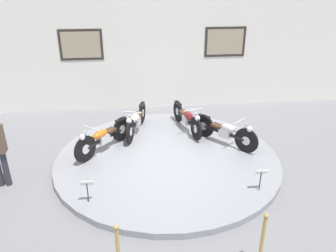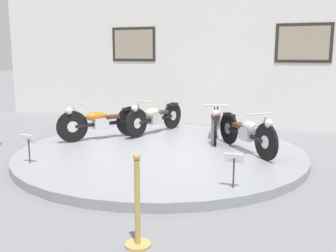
{
  "view_description": "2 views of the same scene",
  "coord_description": "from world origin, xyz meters",
  "px_view_note": "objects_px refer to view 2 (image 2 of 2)",
  "views": [
    {
      "loc": [
        -0.79,
        -7.19,
        4.26
      ],
      "look_at": [
        0.04,
        0.19,
        0.88
      ],
      "focal_mm": 35.0,
      "sensor_mm": 36.0,
      "label": 1
    },
    {
      "loc": [
        2.81,
        -6.97,
        2.04
      ],
      "look_at": [
        0.05,
        0.25,
        0.58
      ],
      "focal_mm": 42.0,
      "sensor_mm": 36.0,
      "label": 2
    }
  ],
  "objects_px": {
    "motorcycle_orange": "(101,121)",
    "info_placard_front_centre": "(234,163)",
    "motorcycle_maroon": "(216,121)",
    "motorcycle_silver": "(247,132)",
    "motorcycle_cream": "(154,117)",
    "info_placard_front_left": "(29,142)",
    "stanchion_post_right_of_entry": "(138,216)"
  },
  "relations": [
    {
      "from": "motorcycle_cream",
      "to": "info_placard_front_left",
      "type": "distance_m",
      "value": 3.29
    },
    {
      "from": "motorcycle_cream",
      "to": "motorcycle_orange",
      "type": "bearing_deg",
      "value": -130.63
    },
    {
      "from": "info_placard_front_centre",
      "to": "motorcycle_silver",
      "type": "bearing_deg",
      "value": 94.76
    },
    {
      "from": "motorcycle_orange",
      "to": "info_placard_front_centre",
      "type": "xyz_separation_m",
      "value": [
        3.38,
        -2.11,
        -0.03
      ]
    },
    {
      "from": "motorcycle_silver",
      "to": "stanchion_post_right_of_entry",
      "type": "xyz_separation_m",
      "value": [
        -0.48,
        -3.89,
        -0.2
      ]
    },
    {
      "from": "motorcycle_orange",
      "to": "info_placard_front_centre",
      "type": "relative_size",
      "value": 3.14
    },
    {
      "from": "motorcycle_cream",
      "to": "info_placard_front_left",
      "type": "bearing_deg",
      "value": -108.42
    },
    {
      "from": "motorcycle_silver",
      "to": "stanchion_post_right_of_entry",
      "type": "distance_m",
      "value": 3.93
    },
    {
      "from": "motorcycle_maroon",
      "to": "motorcycle_orange",
      "type": "bearing_deg",
      "value": -156.84
    },
    {
      "from": "info_placard_front_centre",
      "to": "motorcycle_orange",
      "type": "bearing_deg",
      "value": 147.99
    },
    {
      "from": "motorcycle_orange",
      "to": "info_placard_front_left",
      "type": "distance_m",
      "value": 2.12
    },
    {
      "from": "info_placard_front_centre",
      "to": "info_placard_front_left",
      "type": "bearing_deg",
      "value": 180.0
    },
    {
      "from": "motorcycle_silver",
      "to": "info_placard_front_centre",
      "type": "xyz_separation_m",
      "value": [
        0.18,
        -2.11,
        -0.03
      ]
    },
    {
      "from": "motorcycle_cream",
      "to": "motorcycle_maroon",
      "type": "bearing_deg",
      "value": -0.04
    },
    {
      "from": "motorcycle_maroon",
      "to": "info_placard_front_left",
      "type": "bearing_deg",
      "value": -128.96
    },
    {
      "from": "motorcycle_maroon",
      "to": "info_placard_front_centre",
      "type": "distance_m",
      "value": 3.28
    },
    {
      "from": "motorcycle_orange",
      "to": "motorcycle_cream",
      "type": "height_order",
      "value": "motorcycle_orange"
    },
    {
      "from": "info_placard_front_left",
      "to": "info_placard_front_centre",
      "type": "height_order",
      "value": "same"
    },
    {
      "from": "info_placard_front_left",
      "to": "stanchion_post_right_of_entry",
      "type": "bearing_deg",
      "value": -31.49
    },
    {
      "from": "motorcycle_cream",
      "to": "motorcycle_maroon",
      "type": "relative_size",
      "value": 0.99
    },
    {
      "from": "info_placard_front_left",
      "to": "motorcycle_orange",
      "type": "bearing_deg",
      "value": 85.2
    },
    {
      "from": "info_placard_front_left",
      "to": "motorcycle_maroon",
      "type": "bearing_deg",
      "value": 51.04
    },
    {
      "from": "stanchion_post_right_of_entry",
      "to": "info_placard_front_centre",
      "type": "bearing_deg",
      "value": 69.71
    },
    {
      "from": "motorcycle_silver",
      "to": "motorcycle_orange",
      "type": "bearing_deg",
      "value": -179.99
    },
    {
      "from": "motorcycle_orange",
      "to": "motorcycle_maroon",
      "type": "height_order",
      "value": "motorcycle_orange"
    },
    {
      "from": "motorcycle_maroon",
      "to": "info_placard_front_centre",
      "type": "xyz_separation_m",
      "value": [
        1.04,
        -3.12,
        -0.02
      ]
    },
    {
      "from": "info_placard_front_centre",
      "to": "motorcycle_maroon",
      "type": "bearing_deg",
      "value": 108.45
    },
    {
      "from": "motorcycle_cream",
      "to": "stanchion_post_right_of_entry",
      "type": "xyz_separation_m",
      "value": [
        1.86,
        -4.89,
        -0.2
      ]
    },
    {
      "from": "motorcycle_orange",
      "to": "motorcycle_silver",
      "type": "xyz_separation_m",
      "value": [
        3.21,
        0.0,
        -0.0
      ]
    },
    {
      "from": "motorcycle_cream",
      "to": "info_placard_front_left",
      "type": "height_order",
      "value": "motorcycle_cream"
    },
    {
      "from": "motorcycle_orange",
      "to": "motorcycle_maroon",
      "type": "relative_size",
      "value": 0.82
    },
    {
      "from": "motorcycle_orange",
      "to": "motorcycle_maroon",
      "type": "xyz_separation_m",
      "value": [
        2.34,
        1.0,
        -0.01
      ]
    }
  ]
}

